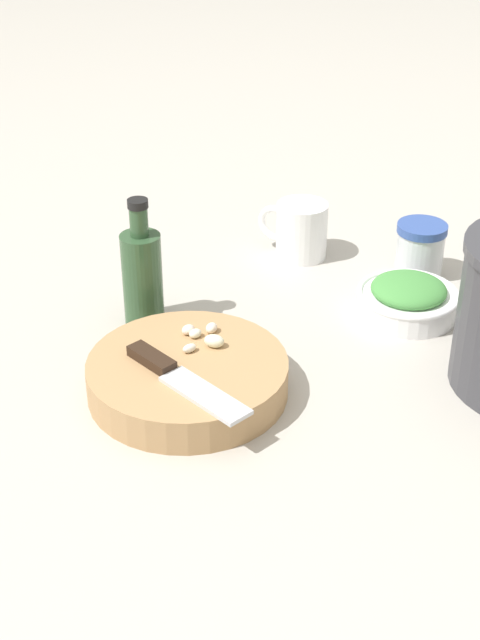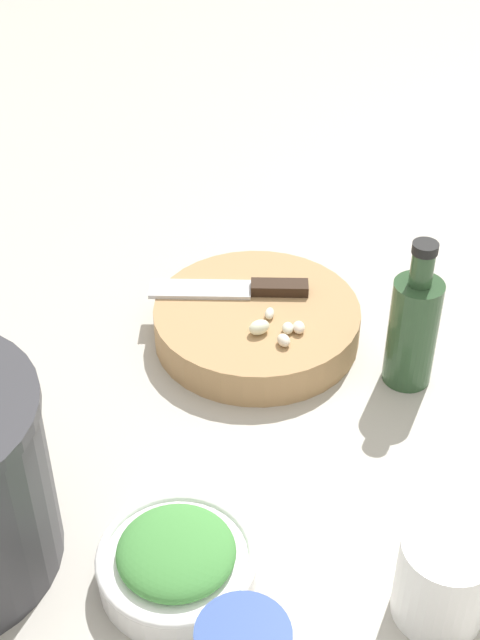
{
  "view_description": "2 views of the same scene",
  "coord_description": "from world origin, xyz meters",
  "px_view_note": "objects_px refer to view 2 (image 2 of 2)",
  "views": [
    {
      "loc": [
        0.91,
        0.08,
        0.61
      ],
      "look_at": [
        0.04,
        -0.04,
        0.09
      ],
      "focal_mm": 50.0,
      "sensor_mm": 36.0,
      "label": 1
    },
    {
      "loc": [
        -0.56,
        0.4,
        0.66
      ],
      "look_at": [
        0.03,
        -0.05,
        0.08
      ],
      "focal_mm": 50.0,
      "sensor_mm": 36.0,
      "label": 2
    }
  ],
  "objects_px": {
    "coffee_mug": "(448,576)",
    "oil_bottle": "(413,328)",
    "cutting_board": "(257,323)",
    "garlic_cloves": "(275,328)",
    "herb_bowl": "(177,562)",
    "chef_knife": "(239,288)"
  },
  "relations": [
    {
      "from": "cutting_board",
      "to": "chef_knife",
      "type": "bearing_deg",
      "value": -3.93
    },
    {
      "from": "chef_knife",
      "to": "garlic_cloves",
      "type": "distance_m",
      "value": 0.09
    },
    {
      "from": "coffee_mug",
      "to": "oil_bottle",
      "type": "bearing_deg",
      "value": -39.36
    },
    {
      "from": "chef_knife",
      "to": "cutting_board",
      "type": "bearing_deg",
      "value": -145.75
    },
    {
      "from": "chef_knife",
      "to": "garlic_cloves",
      "type": "xyz_separation_m",
      "value": [
        -0.08,
        0.01,
        0.0
      ]
    },
    {
      "from": "herb_bowl",
      "to": "garlic_cloves",
      "type": "bearing_deg",
      "value": -54.56
    },
    {
      "from": "garlic_cloves",
      "to": "herb_bowl",
      "type": "relative_size",
      "value": 0.46
    },
    {
      "from": "cutting_board",
      "to": "garlic_cloves",
      "type": "bearing_deg",
      "value": 166.68
    },
    {
      "from": "chef_knife",
      "to": "oil_bottle",
      "type": "bearing_deg",
      "value": -117.51
    },
    {
      "from": "herb_bowl",
      "to": "coffee_mug",
      "type": "distance_m",
      "value": 0.23
    },
    {
      "from": "cutting_board",
      "to": "garlic_cloves",
      "type": "distance_m",
      "value": 0.06
    },
    {
      "from": "herb_bowl",
      "to": "oil_bottle",
      "type": "bearing_deg",
      "value": -78.76
    },
    {
      "from": "cutting_board",
      "to": "coffee_mug",
      "type": "distance_m",
      "value": 0.39
    },
    {
      "from": "chef_knife",
      "to": "coffee_mug",
      "type": "xyz_separation_m",
      "value": [
        -0.42,
        0.1,
        -0.0
      ]
    },
    {
      "from": "cutting_board",
      "to": "oil_bottle",
      "type": "distance_m",
      "value": 0.18
    },
    {
      "from": "coffee_mug",
      "to": "garlic_cloves",
      "type": "bearing_deg",
      "value": -14.32
    },
    {
      "from": "oil_bottle",
      "to": "cutting_board",
      "type": "bearing_deg",
      "value": 30.15
    },
    {
      "from": "chef_knife",
      "to": "herb_bowl",
      "type": "relative_size",
      "value": 1.17
    },
    {
      "from": "garlic_cloves",
      "to": "herb_bowl",
      "type": "xyz_separation_m",
      "value": [
        -0.18,
        0.25,
        -0.03
      ]
    },
    {
      "from": "garlic_cloves",
      "to": "coffee_mug",
      "type": "height_order",
      "value": "coffee_mug"
    },
    {
      "from": "coffee_mug",
      "to": "chef_knife",
      "type": "bearing_deg",
      "value": -13.28
    },
    {
      "from": "cutting_board",
      "to": "oil_bottle",
      "type": "bearing_deg",
      "value": -149.85
    }
  ]
}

